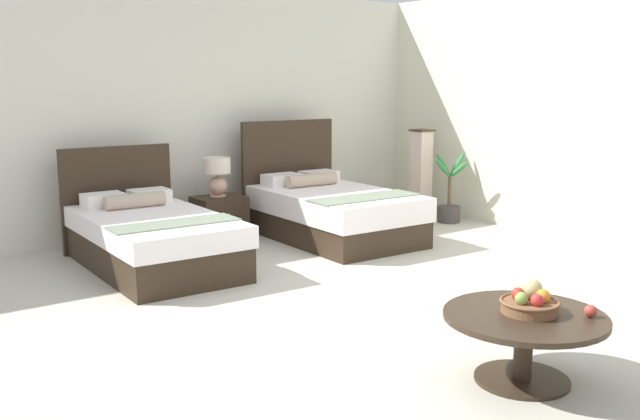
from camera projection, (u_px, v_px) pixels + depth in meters
ground_plane at (370, 298)px, 6.04m from camera, size 10.27×10.37×0.02m
wall_back at (189, 112)px, 8.46m from camera, size 10.27×0.12×2.88m
wall_side_right at (575, 114)px, 8.03m from camera, size 0.12×5.97×2.88m
bed_near_window at (152, 237)px, 6.95m from camera, size 1.23×2.10×1.12m
bed_near_corner at (331, 211)px, 8.22m from camera, size 1.33×2.07×1.32m
nightstand at (219, 218)px, 8.21m from camera, size 0.55×0.47×0.49m
table_lamp at (217, 173)px, 8.13m from camera, size 0.31×0.31×0.45m
coffee_table at (524, 331)px, 4.30m from camera, size 0.98×0.98×0.43m
fruit_bowl at (530, 302)px, 4.30m from camera, size 0.36×0.36×0.20m
loose_apple at (590, 311)px, 4.22m from camera, size 0.08×0.08×0.08m
floor_lamp_corner at (421, 173)px, 9.54m from camera, size 0.26×0.26×1.16m
potted_palm at (449, 203)px, 9.17m from camera, size 0.57×0.55×0.91m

